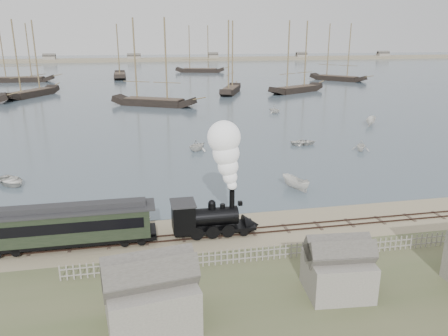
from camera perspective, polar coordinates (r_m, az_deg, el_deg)
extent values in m
plane|color=tan|center=(39.98, 4.43, -6.96)|extent=(600.00, 600.00, 0.00)
cube|color=#41505D|center=(205.96, -8.70, 12.39)|extent=(600.00, 336.00, 0.06)
cube|color=#35231C|center=(37.76, 5.47, -8.33)|extent=(120.00, 0.08, 0.12)
cube|color=#35231C|center=(38.62, 5.04, -7.71)|extent=(120.00, 0.08, 0.12)
cube|color=#43332B|center=(38.22, 5.25, -8.11)|extent=(120.00, 1.80, 0.06)
cube|color=tan|center=(285.72, -9.57, 13.61)|extent=(500.00, 20.00, 1.80)
cube|color=black|center=(37.01, -1.26, -7.76)|extent=(6.79, 2.00, 0.25)
cylinder|color=black|center=(36.54, -1.89, -6.39)|extent=(4.19, 1.50, 1.50)
cube|color=black|center=(36.20, -5.34, -6.35)|extent=(1.80, 2.20, 2.30)
cube|color=#29292B|center=(35.74, -5.40, -4.58)|extent=(2.00, 2.40, 0.12)
cylinder|color=black|center=(36.36, 1.05, -4.21)|extent=(0.44, 0.44, 1.60)
sphere|color=black|center=(36.12, -1.59, -4.66)|extent=(0.64, 0.64, 0.64)
cone|color=black|center=(37.68, 3.57, -7.48)|extent=(1.40, 2.00, 2.00)
cube|color=black|center=(36.63, 2.12, -4.64)|extent=(0.35, 0.35, 0.35)
cube|color=black|center=(36.98, -19.14, -8.85)|extent=(13.07, 2.15, 0.33)
cube|color=black|center=(36.45, -19.34, -7.00)|extent=(12.13, 2.33, 2.33)
cube|color=black|center=(35.29, -19.62, -7.43)|extent=(11.20, 0.06, 0.84)
cube|color=black|center=(37.44, -19.15, -5.94)|extent=(11.20, 0.06, 0.84)
cube|color=#29292B|center=(36.00, -19.53, -5.23)|extent=(13.07, 2.52, 0.17)
cube|color=#29292B|center=(35.89, -19.57, -4.82)|extent=(11.67, 1.12, 0.42)
imported|color=silver|center=(39.67, -12.54, -6.85)|extent=(3.69, 4.68, 0.88)
imported|color=silver|center=(54.47, -26.08, -1.50)|extent=(5.43, 5.23, 0.92)
imported|color=silver|center=(63.17, -3.53, 3.02)|extent=(4.28, 4.34, 1.73)
imported|color=silver|center=(48.01, 9.30, -1.96)|extent=(3.90, 2.97, 1.42)
imported|color=silver|center=(67.80, 10.37, 3.34)|extent=(2.80, 3.92, 0.81)
imported|color=silver|center=(66.18, 17.47, 2.81)|extent=(3.82, 3.70, 1.53)
imported|color=silver|center=(85.63, 18.60, 5.82)|extent=(4.01, 3.66, 1.53)
imported|color=silver|center=(94.60, 6.62, 7.62)|extent=(4.00, 3.86, 1.62)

